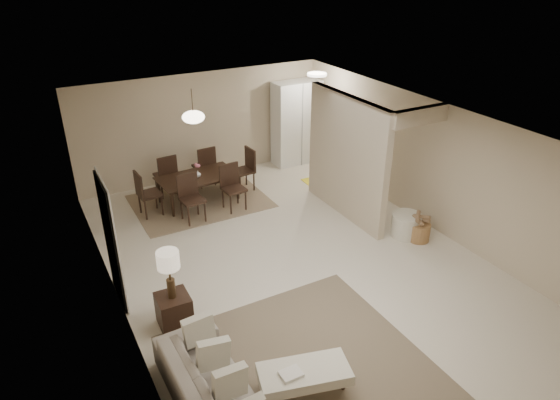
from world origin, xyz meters
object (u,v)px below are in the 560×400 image
ottoman_bench (304,374)px  round_pouf (406,225)px  wicker_basket (419,232)px  side_table (174,311)px  pantry_cabinet (296,123)px  sofa (215,390)px  dining_table (199,189)px

ottoman_bench → round_pouf: 4.40m
wicker_basket → side_table: bearing=-178.8°
round_pouf → pantry_cabinet: bearing=89.5°
sofa → round_pouf: (4.76, 2.05, -0.09)m
sofa → wicker_basket: sofa is taller
ottoman_bench → side_table: side_table is taller
side_table → ottoman_bench: bearing=-63.5°
round_pouf → wicker_basket: 0.28m
round_pouf → wicker_basket: round_pouf is taller
dining_table → ottoman_bench: bearing=-101.7°
ottoman_bench → pantry_cabinet: bearing=75.4°
round_pouf → dining_table: (-2.97, 3.28, 0.07)m
sofa → side_table: bearing=-2.6°
pantry_cabinet → round_pouf: pantry_cabinet is taller
side_table → round_pouf: size_ratio=0.88×
ottoman_bench → round_pouf: size_ratio=2.11×
sofa → dining_table: (1.79, 5.34, -0.02)m
side_table → wicker_basket: size_ratio=1.24×
pantry_cabinet → dining_table: (-3.01, -0.97, -0.75)m
pantry_cabinet → side_table: pantry_cabinet is taller
side_table → round_pouf: (4.71, 0.34, -0.03)m
sofa → wicker_basket: (4.88, 1.81, -0.14)m
sofa → ottoman_bench: size_ratio=1.79×
wicker_basket → dining_table: size_ratio=0.24×
round_pouf → wicker_basket: (0.11, -0.25, -0.05)m
pantry_cabinet → round_pouf: 4.33m
pantry_cabinet → dining_table: size_ratio=1.25×
sofa → wicker_basket: size_ratio=5.35×
sofa → ottoman_bench: (1.05, -0.30, 0.00)m
round_pouf → ottoman_bench: bearing=-147.6°
sofa → side_table: size_ratio=4.30×
dining_table → round_pouf: bearing=-52.1°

